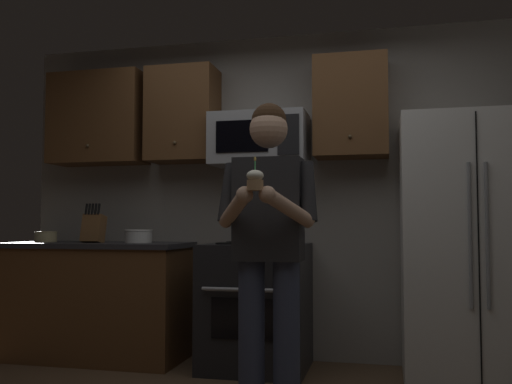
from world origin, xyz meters
TOP-DOWN VIEW (x-y plane):
  - wall_back at (0.00, 1.75)m, footprint 4.40×0.10m
  - oven_range at (-0.15, 1.36)m, footprint 0.76×0.70m
  - microwave at (-0.15, 1.48)m, footprint 0.74×0.41m
  - refrigerator at (1.35, 1.32)m, footprint 0.90×0.75m
  - cabinet_row_upper at (-0.72, 1.53)m, footprint 2.78×0.36m
  - counter_left at (-1.45, 1.38)m, footprint 1.44×0.66m
  - knife_block at (-1.47, 1.33)m, footprint 0.16×0.15m
  - bowl_large_white at (-1.13, 1.42)m, footprint 0.22×0.22m
  - bowl_small_colored at (-1.96, 1.42)m, footprint 0.18×0.18m
  - person at (0.15, 0.38)m, footprint 0.60×0.48m
  - cupcake at (0.15, 0.05)m, footprint 0.09×0.09m

SIDE VIEW (x-z plane):
  - oven_range at x=-0.15m, z-range 0.00..0.93m
  - counter_left at x=-1.45m, z-range 0.00..0.92m
  - refrigerator at x=1.35m, z-range 0.00..1.80m
  - bowl_small_colored at x=-1.96m, z-range 0.92..1.01m
  - bowl_large_white at x=-1.13m, z-range 0.92..1.03m
  - person at x=0.15m, z-range 0.11..1.88m
  - knife_block at x=-1.47m, z-range 0.88..1.20m
  - cupcake at x=0.15m, z-range 1.20..1.38m
  - wall_back at x=0.00m, z-range 0.00..2.60m
  - microwave at x=-0.15m, z-range 1.52..1.92m
  - cabinet_row_upper at x=-0.72m, z-range 1.57..2.33m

